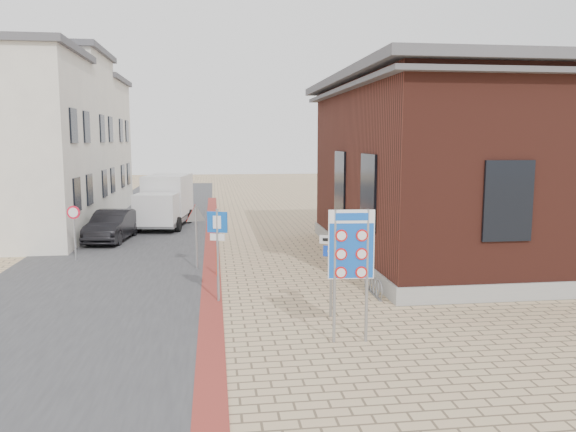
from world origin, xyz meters
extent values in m
plane|color=tan|center=(0.00, 0.00, 0.00)|extent=(120.00, 120.00, 0.00)
cube|color=#38383A|center=(-5.50, 15.00, 0.01)|extent=(7.00, 60.00, 0.02)
cube|color=maroon|center=(-2.00, 10.00, 0.01)|extent=(0.60, 40.00, 0.02)
cube|color=gray|center=(9.00, 7.00, 0.25)|extent=(12.15, 12.15, 0.50)
cube|color=#4C2018|center=(9.00, 7.00, 3.50)|extent=(12.00, 12.00, 6.00)
cube|color=#4F4E54|center=(9.00, 7.00, 6.65)|extent=(13.00, 13.00, 0.30)
cube|color=#4F4E54|center=(9.00, 7.00, 6.25)|extent=(12.70, 12.70, 0.15)
cube|color=black|center=(2.98, 4.00, 2.80)|extent=(0.12, 1.60, 2.40)
cube|color=black|center=(2.98, 8.00, 2.80)|extent=(0.12, 1.60, 2.40)
cube|color=black|center=(6.00, 0.98, 2.80)|extent=(1.40, 0.12, 2.20)
cube|color=black|center=(-7.48, 10.80, 2.20)|extent=(0.10, 1.10, 1.40)
cube|color=black|center=(-7.48, 13.20, 2.20)|extent=(0.10, 1.10, 1.40)
cube|color=black|center=(-7.48, 10.80, 5.00)|extent=(0.10, 1.10, 1.40)
cube|color=black|center=(-7.48, 13.20, 5.00)|extent=(0.10, 1.10, 1.40)
cube|color=white|center=(-11.00, 18.00, 4.40)|extent=(7.00, 6.00, 8.80)
cube|color=#4F4E54|center=(-11.00, 18.00, 8.95)|extent=(7.40, 6.40, 0.30)
cube|color=black|center=(-7.48, 16.80, 2.20)|extent=(0.10, 1.10, 1.40)
cube|color=black|center=(-7.48, 19.20, 2.20)|extent=(0.10, 1.10, 1.40)
cube|color=black|center=(-7.48, 16.80, 5.00)|extent=(0.10, 1.10, 1.40)
cube|color=black|center=(-7.48, 19.20, 5.00)|extent=(0.10, 1.10, 1.40)
cube|color=white|center=(-11.00, 24.00, 4.00)|extent=(7.00, 6.00, 8.00)
cube|color=#4F4E54|center=(-11.00, 24.00, 8.15)|extent=(7.40, 6.40, 0.30)
cube|color=black|center=(-7.48, 22.80, 2.20)|extent=(0.10, 1.10, 1.40)
cube|color=black|center=(-7.48, 25.20, 2.20)|extent=(0.10, 1.10, 1.40)
cube|color=black|center=(-7.48, 22.80, 5.00)|extent=(0.10, 1.10, 1.40)
cube|color=black|center=(-7.48, 25.20, 5.00)|extent=(0.10, 1.10, 1.40)
torus|color=slate|center=(2.65, 1.60, 0.28)|extent=(0.04, 0.60, 0.60)
torus|color=slate|center=(2.65, 1.90, 0.28)|extent=(0.04, 0.60, 0.60)
torus|color=slate|center=(2.65, 2.20, 0.28)|extent=(0.04, 0.60, 0.60)
torus|color=slate|center=(2.65, 2.50, 0.28)|extent=(0.04, 0.60, 0.60)
torus|color=slate|center=(2.65, 2.80, 0.28)|extent=(0.04, 0.60, 0.60)
cube|color=slate|center=(2.65, 2.20, 0.02)|extent=(0.08, 1.60, 0.04)
imported|color=black|center=(-6.36, 12.10, 0.68)|extent=(1.96, 4.27, 1.36)
cube|color=slate|center=(-4.37, 15.74, 0.41)|extent=(2.62, 5.20, 0.23)
cube|color=silver|center=(-4.62, 14.01, 1.15)|extent=(2.14, 1.82, 1.47)
cube|color=black|center=(-4.71, 13.33, 1.43)|extent=(1.74, 0.33, 0.74)
cube|color=silver|center=(-4.25, 16.56, 1.61)|extent=(2.48, 3.57, 2.03)
cylinder|color=black|center=(-5.53, 14.42, 0.37)|extent=(0.33, 0.76, 0.74)
cylinder|color=black|center=(-3.62, 14.15, 0.37)|extent=(0.33, 0.76, 0.74)
cylinder|color=black|center=(-5.12, 17.34, 0.37)|extent=(0.33, 0.76, 0.74)
cylinder|color=black|center=(-3.20, 17.06, 0.37)|extent=(0.33, 0.76, 0.74)
cylinder|color=gray|center=(0.70, -1.47, 1.48)|extent=(0.07, 0.07, 2.96)
cylinder|color=gray|center=(1.41, -1.53, 1.48)|extent=(0.07, 0.07, 2.96)
cube|color=white|center=(1.05, -1.50, 2.19)|extent=(1.01, 0.12, 1.52)
cube|color=blue|center=(1.05, -1.50, 2.19)|extent=(0.97, 0.12, 1.48)
cube|color=white|center=(1.05, -1.50, 2.80)|extent=(0.97, 0.12, 0.29)
cylinder|color=gray|center=(1.00, 0.30, 1.11)|extent=(0.07, 0.07, 2.22)
cube|color=silver|center=(1.00, 0.30, 1.98)|extent=(0.58, 0.24, 0.21)
cube|color=#0F38B7|center=(1.00, 0.30, 1.69)|extent=(0.39, 0.18, 0.27)
cylinder|color=gray|center=(-1.80, 2.00, 1.29)|extent=(0.07, 0.07, 2.59)
cube|color=blue|center=(-1.80, 2.00, 2.23)|extent=(0.55, 0.23, 0.57)
cube|color=white|center=(-1.80, 2.00, 1.81)|extent=(0.40, 0.18, 0.19)
cylinder|color=gray|center=(-2.50, 6.00, 1.08)|extent=(0.07, 0.07, 2.16)
cylinder|color=gray|center=(-6.97, 8.00, 1.02)|extent=(0.07, 0.07, 2.04)
cylinder|color=red|center=(-6.97, 8.00, 1.81)|extent=(0.48, 0.09, 0.48)
cylinder|color=#F2330C|center=(-1.80, 5.00, 0.50)|extent=(0.11, 0.11, 0.99)
camera|label=1|loc=(-1.88, -13.16, 4.44)|focal=35.00mm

